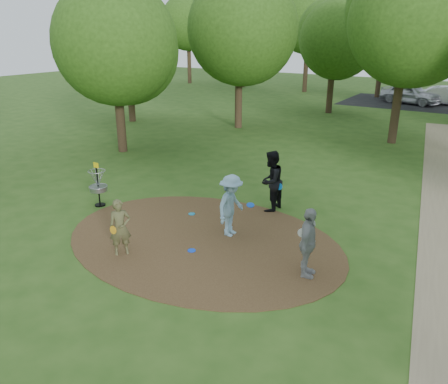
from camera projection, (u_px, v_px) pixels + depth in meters
The scene contains 13 objects.
ground at pixel (202, 240), 12.61m from camera, with size 100.00×100.00×0.00m, color #2D5119.
dirt_clearing at pixel (202, 240), 12.61m from camera, with size 8.40×8.40×0.02m, color #47301C.
parking_lot at pixel (433, 105), 35.42m from camera, with size 14.00×8.00×0.01m, color black.
player_observer_with_disc at pixel (120, 228), 11.55m from camera, with size 0.65×0.68×1.56m.
player_throwing_with_disc at pixel (231, 206), 12.60m from camera, with size 1.14×1.22×1.86m.
player_walking_with_disc at pixel (271, 181), 14.37m from camera, with size 0.85×1.02×2.05m.
player_waiting_with_disc at pixel (308, 243), 10.47m from camera, with size 0.62×1.11×1.79m.
disc_ground_cyan at pixel (192, 214), 14.32m from camera, with size 0.22×0.22×0.02m, color #1785B8.
disc_ground_blue at pixel (192, 250), 11.94m from camera, with size 0.22×0.22×0.02m, color #0E43F2.
car_left at pixel (410, 94), 35.74m from camera, with size 1.93×4.80×1.63m, color #ADAEB5.
car_right at pixel (448, 96), 35.02m from camera, with size 1.55×4.44×1.46m, color #ADAFB5.
disc_golf_basket at pixel (98, 181), 14.79m from camera, with size 0.63×0.63×1.54m.
tree_ring at pixel (350, 42), 17.72m from camera, with size 36.98×45.45×9.15m.
Camera 1 is at (6.58, -9.26, 5.69)m, focal length 35.00 mm.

